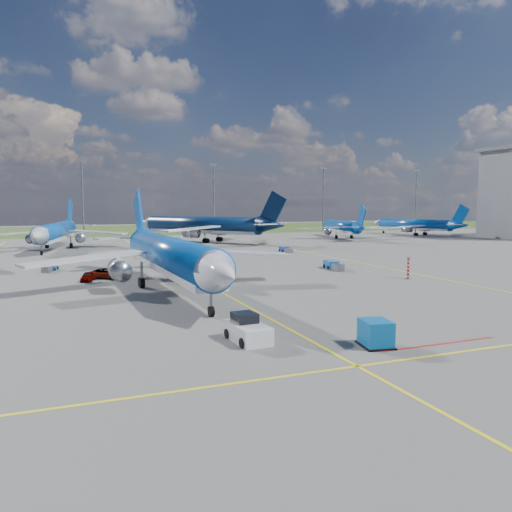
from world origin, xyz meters
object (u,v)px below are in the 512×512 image
object	(u,v)px
service_car_b	(107,274)
baggage_tug_c	(50,268)
bg_jet_ene	(414,235)
bg_jet_nnw	(57,249)
uld_container	(376,333)
pushback_tug	(247,330)
bg_jet_n	(203,242)
service_car_c	(200,261)
baggage_tug_w	(333,265)
warning_post	(409,268)
bg_jet_ne	(341,238)
baggage_tug_e	(286,250)
main_airliner	(171,290)
service_car_a	(88,277)

from	to	relation	value
service_car_b	baggage_tug_c	size ratio (longest dim) A/B	1.11
baggage_tug_c	bg_jet_ene	bearing A→B (deg)	41.93
bg_jet_nnw	uld_container	xyz separation A→B (m)	(20.99, -88.78, 0.92)
pushback_tug	uld_container	bearing A→B (deg)	-33.90
bg_jet_n	service_car_c	xyz separation A→B (m)	(-13.66, -47.74, 0.66)
bg_jet_n	baggage_tug_w	world-z (taller)	bg_jet_n
warning_post	service_car_c	xyz separation A→B (m)	(-21.77, 24.26, -0.84)
uld_container	service_car_b	bearing A→B (deg)	120.69
bg_jet_ne	baggage_tug_w	size ratio (longest dim) A/B	6.69
warning_post	bg_jet_n	xyz separation A→B (m)	(-8.11, 72.01, -1.50)
bg_jet_n	uld_container	size ratio (longest dim) A/B	20.90
uld_container	service_car_c	distance (m)	49.00
baggage_tug_e	pushback_tug	bearing A→B (deg)	-117.38
pushback_tug	main_airliner	bearing A→B (deg)	87.92
bg_jet_ne	pushback_tug	world-z (taller)	bg_jet_ne
bg_jet_n	main_airliner	bearing A→B (deg)	33.64
bg_jet_ne	warning_post	bearing A→B (deg)	77.59
bg_jet_nnw	service_car_b	size ratio (longest dim) A/B	8.52
warning_post	uld_container	xyz separation A→B (m)	(-22.41, -24.73, -0.58)
service_car_c	bg_jet_ne	bearing A→B (deg)	56.90
baggage_tug_e	baggage_tug_w	bearing A→B (deg)	-99.73
uld_container	baggage_tug_w	bearing A→B (deg)	74.15
bg_jet_nnw	pushback_tug	xyz separation A→B (m)	(13.13, -84.24, 0.80)
service_car_a	baggage_tug_e	distance (m)	47.58
bg_jet_n	uld_container	xyz separation A→B (m)	(-14.29, -96.74, 0.92)
bg_jet_ne	service_car_c	bearing A→B (deg)	53.39
service_car_c	baggage_tug_w	world-z (taller)	service_car_c
bg_jet_ne	service_car_a	distance (m)	93.66
pushback_tug	service_car_a	bearing A→B (deg)	101.52
warning_post	pushback_tug	xyz separation A→B (m)	(-30.27, -20.18, -0.70)
bg_jet_ene	baggage_tug_c	xyz separation A→B (m)	(-105.75, -48.87, 0.45)
main_airliner	service_car_b	distance (m)	13.28
bg_jet_n	baggage_tug_e	bearing A→B (deg)	66.61
bg_jet_ne	bg_jet_ene	size ratio (longest dim) A/B	1.00
warning_post	bg_jet_ne	xyz separation A→B (m)	(33.45, 72.15, -1.50)
main_airliner	service_car_a	world-z (taller)	main_airliner
main_airliner	baggage_tug_c	size ratio (longest dim) A/B	10.15
warning_post	bg_jet_ne	world-z (taller)	bg_jet_ne
bg_jet_ne	service_car_a	size ratio (longest dim) A/B	10.31
bg_jet_n	baggage_tug_c	xyz separation A→B (m)	(-36.04, -46.02, 0.45)
pushback_tug	uld_container	xyz separation A→B (m)	(7.86, -4.55, 0.12)
bg_jet_nnw	main_airliner	distance (m)	62.24
main_airliner	bg_jet_n	bearing A→B (deg)	69.87
main_airliner	uld_container	xyz separation A→B (m)	(8.57, -27.80, 0.92)
bg_jet_nnw	main_airliner	world-z (taller)	main_airliner
bg_jet_n	baggage_tug_w	distance (m)	59.91
pushback_tug	bg_jet_ene	bearing A→B (deg)	42.14
bg_jet_ne	service_car_c	xyz separation A→B (m)	(-55.22, -47.89, 0.66)
baggage_tug_w	baggage_tug_c	bearing A→B (deg)	169.96
service_car_c	baggage_tug_e	bearing A→B (deg)	50.13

